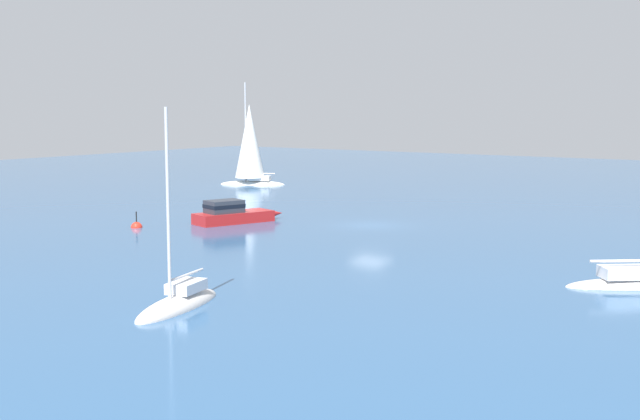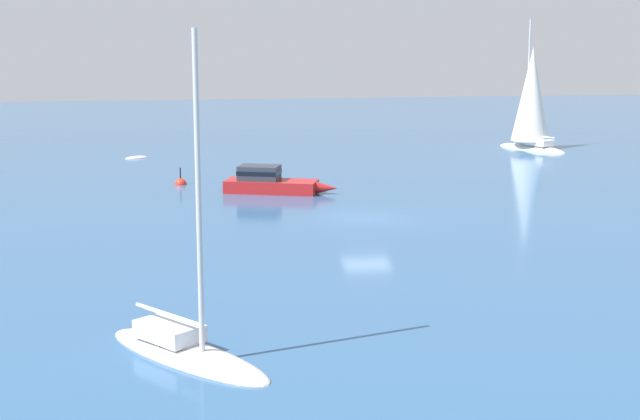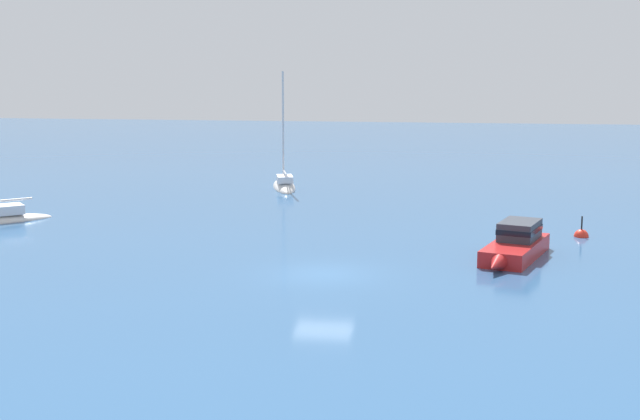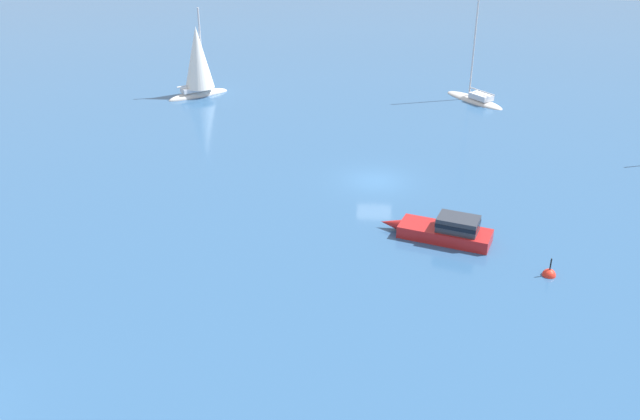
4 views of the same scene
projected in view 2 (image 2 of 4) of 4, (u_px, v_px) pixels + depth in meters
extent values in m
plane|color=#2D5684|center=(367.00, 218.00, 49.60)|extent=(160.00, 160.00, 0.00)
ellipsoid|color=silver|center=(136.00, 158.00, 71.62)|extent=(1.97, 1.59, 0.32)
ellipsoid|color=silver|center=(532.00, 149.00, 76.48)|extent=(4.82, 6.75, 0.82)
cube|color=white|center=(540.00, 142.00, 75.72)|extent=(2.14, 2.39, 0.47)
cylinder|color=silver|center=(528.00, 82.00, 75.97)|extent=(0.14, 0.14, 9.83)
cylinder|color=silver|center=(540.00, 136.00, 75.61)|extent=(1.49, 2.68, 0.11)
cone|color=white|center=(531.00, 94.00, 75.84)|extent=(4.01, 4.01, 7.37)
ellipsoid|color=silver|center=(188.00, 357.00, 29.01)|extent=(5.82, 6.63, 0.75)
cube|color=silver|center=(170.00, 331.00, 29.46)|extent=(2.31, 2.44, 0.52)
cylinder|color=silver|center=(198.00, 194.00, 27.56)|extent=(0.16, 0.16, 9.45)
cylinder|color=silver|center=(168.00, 315.00, 29.38)|extent=(2.08, 2.56, 0.13)
cube|color=#B21E1E|center=(271.00, 186.00, 57.04)|extent=(5.79, 3.60, 0.74)
cone|color=#B21E1E|center=(327.00, 188.00, 56.46)|extent=(1.53, 1.13, 0.74)
cube|color=#2D333D|center=(259.00, 173.00, 57.02)|extent=(2.76, 2.26, 0.86)
cube|color=black|center=(259.00, 172.00, 57.01)|extent=(2.81, 2.31, 0.24)
sphere|color=red|center=(181.00, 184.00, 59.99)|extent=(0.75, 0.75, 0.75)
cylinder|color=black|center=(180.00, 173.00, 59.85)|extent=(0.08, 0.08, 0.68)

